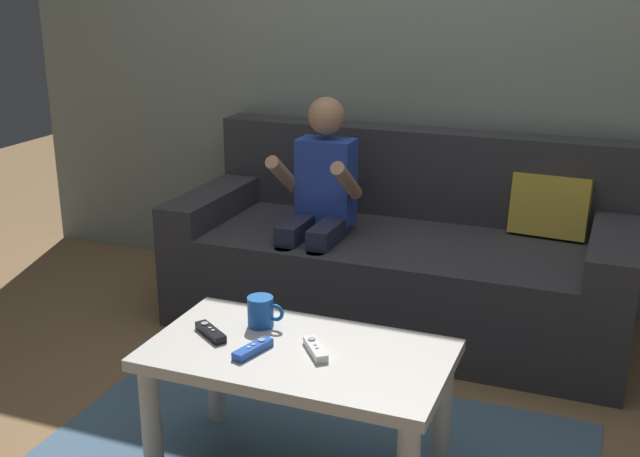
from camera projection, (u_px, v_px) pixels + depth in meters
ground_plane at (302, 444)px, 2.57m from camera, size 8.38×8.38×0.00m
wall_back at (428, 23)px, 3.47m from camera, size 4.19×0.05×2.50m
couch at (402, 259)px, 3.41m from camera, size 1.89×0.80×0.80m
person_seated_on_couch at (318, 202)px, 3.28m from camera, size 0.33×0.41×0.98m
coffee_table at (298, 373)px, 2.30m from camera, size 0.87×0.49×0.43m
game_remote_blue_near_edge at (253, 349)px, 2.25m from camera, size 0.07×0.14×0.03m
game_remote_white_center at (315, 349)px, 2.25m from camera, size 0.11×0.13×0.03m
game_remote_black_far_corner at (211, 332)px, 2.36m from camera, size 0.14×0.11×0.03m
coffee_mug at (261, 312)px, 2.41m from camera, size 0.12×0.08×0.09m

